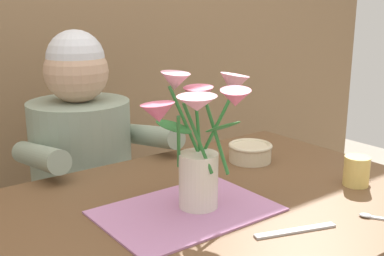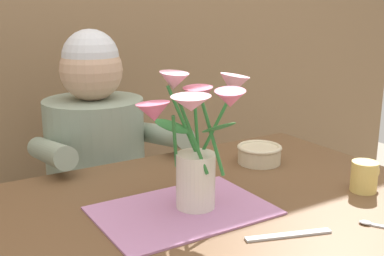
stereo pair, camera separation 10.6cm
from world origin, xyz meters
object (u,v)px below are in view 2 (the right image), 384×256
seated_person (98,192)px  dinner_knife (288,235)px  flower_vase (196,136)px  ceramic_bowl (259,153)px  tea_cup (365,176)px

seated_person → dinner_knife: bearing=-85.3°
flower_vase → ceramic_bowl: 0.42m
seated_person → dinner_knife: seated_person is taller
flower_vase → tea_cup: (0.43, -0.14, -0.14)m
dinner_knife → seated_person: bearing=115.9°
tea_cup → ceramic_bowl: bearing=105.5°
seated_person → dinner_knife: 0.88m
seated_person → tea_cup: size_ratio=12.20×
flower_vase → tea_cup: flower_vase is taller
flower_vase → ceramic_bowl: bearing=27.8°
seated_person → tea_cup: seated_person is taller
seated_person → dinner_knife: (0.11, -0.85, 0.18)m
ceramic_bowl → tea_cup: 0.33m
seated_person → ceramic_bowl: (0.36, -0.45, 0.21)m
flower_vase → dinner_knife: size_ratio=1.70×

